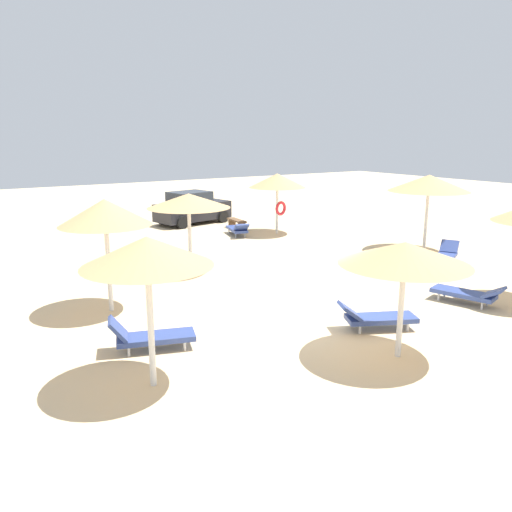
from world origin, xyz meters
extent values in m
plane|color=beige|center=(0.00, 0.00, 0.00)|extent=(80.00, 80.00, 0.00)
cylinder|color=silver|center=(-4.65, -0.62, 1.22)|extent=(0.12, 0.12, 2.44)
cone|color=tan|center=(-4.65, -0.62, 2.61)|extent=(2.39, 2.39, 0.54)
cylinder|color=silver|center=(0.26, -2.23, 1.07)|extent=(0.12, 0.12, 2.14)
cone|color=tan|center=(0.26, -2.23, 2.27)|extent=(2.72, 2.72, 0.47)
cylinder|color=silver|center=(8.96, 4.23, 1.27)|extent=(0.12, 0.12, 2.54)
cone|color=tan|center=(8.96, 4.23, 2.77)|extent=(3.18, 3.18, 0.65)
cylinder|color=silver|center=(6.12, 10.65, 1.15)|extent=(0.12, 0.12, 2.30)
cone|color=tan|center=(6.12, 10.65, 2.53)|extent=(2.68, 2.68, 0.66)
torus|color=red|center=(6.34, 10.65, 1.19)|extent=(0.71, 0.29, 0.70)
cylinder|color=silver|center=(-4.02, 4.00, 1.22)|extent=(0.12, 0.12, 2.44)
cone|color=tan|center=(-4.02, 4.00, 2.69)|extent=(2.41, 2.41, 0.69)
cylinder|color=silver|center=(-0.40, 6.60, 1.16)|extent=(0.12, 0.12, 2.32)
cone|color=tan|center=(-0.40, 6.60, 2.46)|extent=(2.83, 2.83, 0.48)
cube|color=#33478C|center=(-3.97, 0.92, 0.28)|extent=(1.81, 1.14, 0.12)
cube|color=#33478C|center=(-4.73, 1.17, 0.56)|extent=(0.58, 0.73, 0.48)
cylinder|color=silver|center=(-4.61, 0.90, 0.11)|extent=(0.06, 0.06, 0.22)
cylinder|color=silver|center=(-4.47, 1.32, 0.11)|extent=(0.06, 0.06, 0.22)
cylinder|color=silver|center=(-3.47, 0.52, 0.11)|extent=(0.06, 0.06, 0.22)
cylinder|color=silver|center=(-3.33, 0.94, 0.11)|extent=(0.06, 0.06, 0.22)
cube|color=#33478C|center=(1.11, -0.92, 0.28)|extent=(1.81, 1.31, 0.12)
cube|color=#33478C|center=(0.39, -0.57, 0.50)|extent=(0.72, 0.79, 0.39)
cylinder|color=silver|center=(0.47, -0.86, 0.11)|extent=(0.06, 0.06, 0.22)
cylinder|color=silver|center=(0.66, -0.46, 0.11)|extent=(0.06, 0.06, 0.22)
cylinder|color=silver|center=(1.55, -1.38, 0.11)|extent=(0.06, 0.06, 0.22)
cylinder|color=silver|center=(1.74, -0.98, 0.11)|extent=(0.06, 0.06, 0.22)
cube|color=#33478C|center=(4.54, -0.75, 0.28)|extent=(1.09, 1.81, 0.12)
cube|color=#33478C|center=(4.77, -1.52, 0.47)|extent=(0.76, 0.68, 0.33)
cylinder|color=silver|center=(4.92, -1.27, 0.11)|extent=(0.06, 0.06, 0.22)
cylinder|color=silver|center=(4.50, -1.39, 0.11)|extent=(0.06, 0.06, 0.22)
cylinder|color=silver|center=(4.59, -0.11, 0.11)|extent=(0.06, 0.06, 0.22)
cylinder|color=silver|center=(4.16, -0.24, 0.11)|extent=(0.06, 0.06, 0.22)
cube|color=#33478C|center=(7.80, 2.34, 0.28)|extent=(1.80, 1.35, 0.12)
cube|color=#33478C|center=(8.51, 2.71, 0.53)|extent=(0.69, 0.77, 0.44)
cylinder|color=silver|center=(8.23, 2.81, 0.11)|extent=(0.06, 0.06, 0.22)
cylinder|color=silver|center=(8.43, 2.42, 0.11)|extent=(0.06, 0.06, 0.22)
cylinder|color=silver|center=(7.16, 2.26, 0.11)|extent=(0.06, 0.06, 0.22)
cylinder|color=silver|center=(7.36, 1.87, 0.11)|extent=(0.06, 0.06, 0.22)
cube|color=#33478C|center=(4.27, 11.32, 0.28)|extent=(1.04, 1.81, 0.12)
cube|color=#33478C|center=(4.07, 10.55, 0.51)|extent=(0.74, 0.63, 0.40)
cylinder|color=silver|center=(4.34, 10.69, 0.11)|extent=(0.06, 0.06, 0.22)
cylinder|color=silver|center=(3.91, 10.80, 0.11)|extent=(0.06, 0.06, 0.22)
cylinder|color=silver|center=(4.64, 11.85, 0.11)|extent=(0.06, 0.06, 0.22)
cylinder|color=silver|center=(4.21, 11.96, 0.11)|extent=(0.06, 0.06, 0.22)
cube|color=brown|center=(5.06, 12.65, 0.45)|extent=(0.53, 1.53, 0.08)
cube|color=brown|center=(5.01, 12.11, 0.21)|extent=(0.37, 0.15, 0.41)
cube|color=brown|center=(5.11, 13.20, 0.21)|extent=(0.37, 0.15, 0.41)
cube|color=black|center=(3.96, 15.37, 0.67)|extent=(4.26, 2.45, 0.90)
cube|color=#262D38|center=(3.77, 15.33, 1.42)|extent=(2.27, 1.92, 0.60)
cylinder|color=black|center=(5.11, 16.50, 0.32)|extent=(0.67, 0.34, 0.64)
cylinder|color=black|center=(5.46, 14.77, 0.32)|extent=(0.67, 0.34, 0.64)
cylinder|color=black|center=(2.47, 15.97, 0.32)|extent=(0.67, 0.34, 0.64)
cylinder|color=black|center=(2.81, 14.24, 0.32)|extent=(0.67, 0.34, 0.64)
camera|label=1|loc=(-7.81, -9.13, 4.65)|focal=35.77mm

